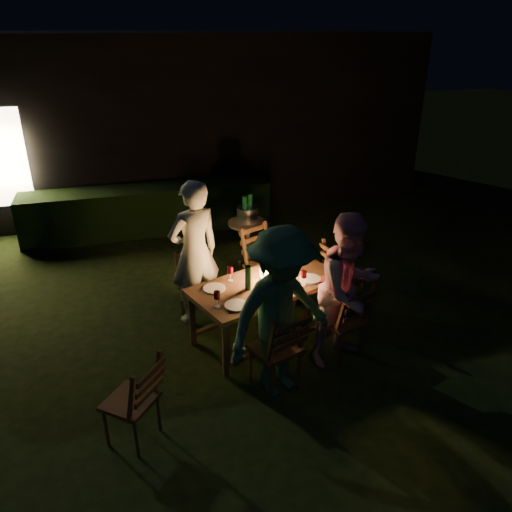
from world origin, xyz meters
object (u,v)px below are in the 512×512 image
object	(u,v)px
dining_table	(266,288)
bottle_table	(248,278)
side_table	(248,227)
person_opp_right	(349,290)
chair_near_right	(341,332)
lantern	(268,267)
chair_far_right	(265,276)
chair_end	(343,285)
bottle_bucket_a	(245,212)
chair_near_left	(276,362)
chair_spare	(134,414)
ice_bucket	(247,215)
bottle_bucket_b	(250,210)
chair_far_left	(199,300)
person_house_side	(194,253)
person_opp_left	(281,314)

from	to	relation	value
dining_table	bottle_table	size ratio (longest dim) A/B	6.71
dining_table	side_table	size ratio (longest dim) A/B	2.49
dining_table	person_opp_right	xyz separation A→B (m)	(0.70, -0.62, 0.20)
chair_near_right	lantern	xyz separation A→B (m)	(-0.65, 0.64, 0.57)
chair_far_right	chair_end	xyz separation A→B (m)	(0.90, -0.49, -0.02)
dining_table	bottle_table	xyz separation A→B (m)	(-0.24, -0.08, 0.21)
bottle_table	bottle_bucket_a	size ratio (longest dim) A/B	0.88
lantern	bottle_table	size ratio (longest dim) A/B	1.25
chair_near_left	bottle_table	size ratio (longest dim) A/B	3.47
chair_spare	side_table	world-z (taller)	chair_spare
side_table	ice_bucket	distance (m)	0.20
chair_near_right	bottle_bucket_b	distance (m)	2.49
chair_end	bottle_table	distance (m)	1.58
dining_table	chair_far_right	distance (m)	1.00
chair_near_left	ice_bucket	size ratio (longest dim) A/B	3.24
ice_bucket	chair_end	bearing A→B (deg)	-56.41
chair_far_left	chair_spare	distance (m)	2.00
side_table	person_house_side	bearing A→B (deg)	-129.83
chair_far_right	person_house_side	world-z (taller)	person_house_side
dining_table	chair_far_left	distance (m)	0.96
dining_table	chair_spare	world-z (taller)	chair_spare
chair_far_right	person_opp_right	bearing A→B (deg)	80.45
person_house_side	side_table	size ratio (longest dim) A/B	2.36
lantern	bottle_bucket_b	xyz separation A→B (m)	(0.28, 1.75, 0.05)
person_house_side	person_opp_right	bearing A→B (deg)	118.76
chair_near_right	person_opp_right	distance (m)	0.55
chair_spare	chair_far_right	bearing A→B (deg)	-1.08
chair_end	person_opp_right	bearing A→B (deg)	-35.86
person_opp_right	person_opp_left	distance (m)	0.90
chair_end	bottle_bucket_b	distance (m)	1.75
chair_near_right	chair_end	size ratio (longest dim) A/B	1.02
dining_table	chair_far_right	size ratio (longest dim) A/B	1.88
person_opp_left	dining_table	bearing A→B (deg)	61.24
lantern	bottle_table	world-z (taller)	lantern
bottle_bucket_a	chair_end	bearing A→B (deg)	-54.16
dining_table	chair_far_left	world-z (taller)	chair_far_left
person_opp_right	bottle_bucket_a	world-z (taller)	person_opp_right
dining_table	chair_end	size ratio (longest dim) A/B	2.00
person_opp_right	bottle_table	distance (m)	1.08
person_house_side	chair_near_left	bearing A→B (deg)	90.00
chair_near_left	bottle_bucket_b	size ratio (longest dim) A/B	3.04
chair_spare	lantern	distance (m)	2.13
person_opp_right	person_opp_left	xyz separation A→B (m)	(-0.85, -0.30, 0.04)
chair_far_right	chair_spare	size ratio (longest dim) A/B	1.10
person_opp_left	bottle_bucket_b	world-z (taller)	person_opp_left
chair_end	dining_table	bearing A→B (deg)	-82.23
chair_spare	bottle_table	world-z (taller)	bottle_table
chair_near_right	person_house_side	bearing A→B (deg)	120.60
chair_near_right	bottle_bucket_b	size ratio (longest dim) A/B	3.01
side_table	bottle_bucket_a	size ratio (longest dim) A/B	2.36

